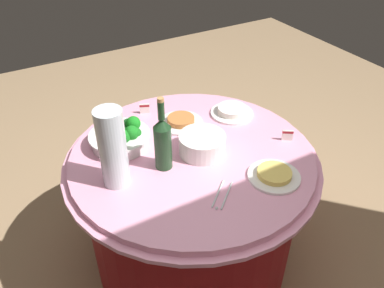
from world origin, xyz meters
The scene contains 12 objects.
ground_plane centered at (0.00, 0.00, 0.00)m, with size 6.00×6.00×0.00m, color #9E7F5B.
buffet_table centered at (0.00, 0.00, 0.38)m, with size 1.16×1.16×0.74m.
broccoli_bowl centered at (0.25, -0.21, 0.79)m, with size 0.28×0.28×0.12m.
plate_stack centered at (-0.04, 0.02, 0.79)m, with size 0.21×0.21×0.09m.
wine_bottle centered at (0.15, 0.02, 0.87)m, with size 0.07×0.07×0.34m.
decorative_fruit_vase centered at (0.36, 0.02, 0.89)m, with size 0.11×0.11×0.34m.
serving_tongs centered at (0.04, 0.30, 0.74)m, with size 0.15×0.14×0.01m.
food_plate_noodles centered at (-0.21, 0.31, 0.75)m, with size 0.22×0.22×0.03m.
food_plate_peanuts centered at (-0.07, -0.23, 0.75)m, with size 0.22×0.22×0.04m.
food_plate_rice centered at (-0.34, -0.18, 0.76)m, with size 0.22×0.22×0.04m.
label_placard_front centered at (-0.44, 0.14, 0.77)m, with size 0.05×0.03×0.05m.
label_placard_mid centered at (0.04, -0.42, 0.77)m, with size 0.05×0.03×0.05m.
Camera 1 is at (0.69, 1.21, 1.81)m, focal length 36.60 mm.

